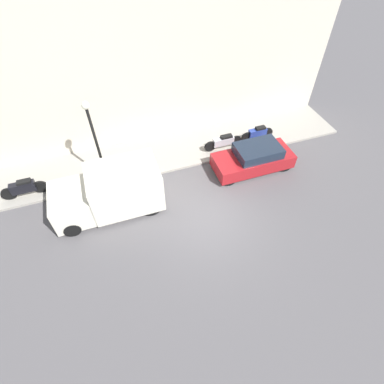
{
  "coord_description": "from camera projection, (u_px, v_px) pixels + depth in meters",
  "views": [
    {
      "loc": [
        -7.25,
        3.2,
        10.41
      ],
      "look_at": [
        1.15,
        0.32,
        0.6
      ],
      "focal_mm": 28.0,
      "sensor_mm": 36.0,
      "label": 1
    }
  ],
  "objects": [
    {
      "name": "sidewalk",
      "position": [
        176.0,
        150.0,
        16.0
      ],
      "size": [
        2.94,
        18.32,
        0.12
      ],
      "color": "gray",
      "rests_on": "ground_plane"
    },
    {
      "name": "ground_plane",
      "position": [
        207.0,
        218.0,
        13.02
      ],
      "size": [
        60.0,
        60.0,
        0.0
      ],
      "primitive_type": "plane",
      "color": "#514F51"
    },
    {
      "name": "scooter_silver",
      "position": [
        224.0,
        142.0,
        15.71
      ],
      "size": [
        0.3,
        2.09,
        0.78
      ],
      "color": "#B7B7BF",
      "rests_on": "sidewalk"
    },
    {
      "name": "streetlamp",
      "position": [
        94.0,
        133.0,
        12.44
      ],
      "size": [
        0.32,
        0.32,
        4.18
      ],
      "color": "black",
      "rests_on": "sidewalk"
    },
    {
      "name": "motorcycle_black",
      "position": [
        24.0,
        188.0,
        13.4
      ],
      "size": [
        0.3,
        1.99,
        0.89
      ],
      "color": "black",
      "rests_on": "sidewalk"
    },
    {
      "name": "motorcycle_blue",
      "position": [
        258.0,
        133.0,
        16.17
      ],
      "size": [
        0.3,
        1.86,
        0.82
      ],
      "color": "navy",
      "rests_on": "sidewalk"
    },
    {
      "name": "delivery_van",
      "position": [
        109.0,
        192.0,
        12.64
      ],
      "size": [
        2.08,
        4.52,
        2.07
      ],
      "color": "silver",
      "rests_on": "ground_plane"
    },
    {
      "name": "building_facade",
      "position": [
        163.0,
        73.0,
        14.4
      ],
      "size": [
        0.3,
        18.32,
        7.2
      ],
      "color": "beige",
      "rests_on": "ground_plane"
    },
    {
      "name": "parked_car",
      "position": [
        254.0,
        158.0,
        14.7
      ],
      "size": [
        1.64,
        3.9,
        1.32
      ],
      "color": "maroon",
      "rests_on": "ground_plane"
    }
  ]
}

